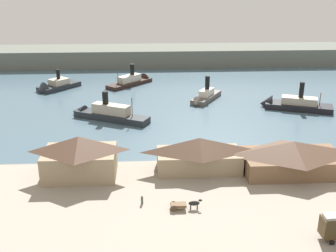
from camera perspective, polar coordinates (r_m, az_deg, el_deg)
name	(u,v)px	position (r m, az deg, el deg)	size (l,w,h in m)	color
ground_plane	(184,158)	(96.43, 2.19, -4.50)	(320.00, 320.00, 0.00)	#476070
quay_promenade	(195,205)	(76.81, 3.74, -10.96)	(110.00, 36.00, 1.20)	#9E9384
seawall_edge	(185,163)	(92.97, 2.40, -5.15)	(110.00, 0.80, 1.00)	gray
ferry_shed_central_terminal	(80,156)	(85.59, -12.22, -4.14)	(14.85, 9.96, 8.79)	#998466
ferry_shed_west_terminal	(199,154)	(86.86, 4.33, -3.88)	(17.97, 8.39, 7.31)	#998466
ferry_shed_east_terminal	(293,156)	(89.72, 16.98, -4.09)	(21.06, 11.21, 6.91)	brown
horse_cart	(184,204)	(73.96, 2.26, -10.88)	(5.69, 1.62, 1.87)	brown
pedestrian_near_cart	(142,200)	(75.69, -3.65, -10.26)	(0.42, 0.42, 1.69)	#3D4C42
ferry_moored_east	(134,80)	(163.07, -4.71, 6.35)	(19.01, 19.54, 9.93)	black
ferry_approaching_west	(105,113)	(123.37, -8.84, 1.76)	(24.98, 15.83, 9.80)	#23282D
ferry_departing_north	(290,104)	(137.26, 16.64, 2.92)	(23.21, 13.83, 11.07)	black
ferry_near_quay	(54,86)	(159.61, -15.58, 5.34)	(16.19, 17.37, 9.41)	#23282D
ferry_outer_harbor	(204,97)	(140.01, 5.09, 4.02)	(13.06, 17.78, 9.63)	#514C47
far_headland	(163,56)	(200.67, -0.73, 9.81)	(180.00, 24.00, 8.00)	#60665B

